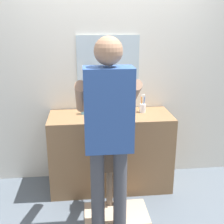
{
  "coord_description": "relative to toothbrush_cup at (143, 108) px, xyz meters",
  "views": [
    {
      "loc": [
        -0.3,
        -2.67,
        1.86
      ],
      "look_at": [
        0.0,
        0.15,
        0.96
      ],
      "focal_mm": 45.69,
      "sensor_mm": 36.0,
      "label": 1
    }
  ],
  "objects": [
    {
      "name": "back_wall",
      "position": [
        -0.37,
        0.26,
        0.42
      ],
      "size": [
        4.4,
        0.1,
        2.7
      ],
      "color": "silver",
      "rests_on": "ground"
    },
    {
      "name": "child_toddler",
      "position": [
        -0.37,
        -0.46,
        -0.37
      ],
      "size": [
        0.29,
        0.29,
        0.94
      ],
      "color": "#6B5B4C",
      "rests_on": "ground"
    },
    {
      "name": "soap_bottle",
      "position": [
        -0.66,
        0.0,
        0.01
      ],
      "size": [
        0.06,
        0.06,
        0.17
      ],
      "color": "#66B2D1",
      "rests_on": "vanity_cabinet"
    },
    {
      "name": "adult_parent",
      "position": [
        -0.46,
        -0.78,
        0.12
      ],
      "size": [
        0.55,
        0.57,
        1.76
      ],
      "color": "#47474C",
      "rests_on": "ground"
    },
    {
      "name": "toothbrush_cup",
      "position": [
        0.0,
        0.0,
        0.0
      ],
      "size": [
        0.07,
        0.07,
        0.21
      ],
      "color": "silver",
      "rests_on": "vanity_cabinet"
    },
    {
      "name": "ground_plane",
      "position": [
        -0.37,
        -0.36,
        -0.93
      ],
      "size": [
        14.0,
        14.0,
        0.0
      ],
      "primitive_type": "plane",
      "color": "slate"
    },
    {
      "name": "vanity_cabinet",
      "position": [
        -0.37,
        -0.06,
        -0.49
      ],
      "size": [
        1.36,
        0.54,
        0.88
      ],
      "primitive_type": "cube",
      "color": "olive",
      "rests_on": "ground"
    },
    {
      "name": "bath_mat",
      "position": [
        -0.37,
        -0.61,
        -0.92
      ],
      "size": [
        0.64,
        0.4,
        0.02
      ],
      "primitive_type": "cube",
      "color": "#CCAD8E",
      "rests_on": "ground"
    },
    {
      "name": "sink_basin",
      "position": [
        -0.37,
        -0.08,
        0.0
      ],
      "size": [
        0.4,
        0.4,
        0.11
      ],
      "color": "white",
      "rests_on": "vanity_cabinet"
    },
    {
      "name": "faucet",
      "position": [
        -0.37,
        0.15,
        0.03
      ],
      "size": [
        0.18,
        0.14,
        0.18
      ],
      "color": "#B7BABF",
      "rests_on": "vanity_cabinet"
    }
  ]
}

